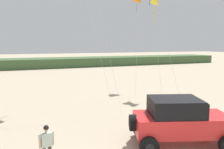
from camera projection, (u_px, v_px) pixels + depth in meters
dune_ridge at (27, 63)px, 44.26m from camera, size 90.00×7.28×1.87m
jeep at (180, 120)px, 10.38m from camera, size 5.01×3.63×2.26m
person_watching at (47, 143)px, 8.56m from camera, size 0.61×0.37×1.67m
kite_yellow_diamond at (156, 3)px, 20.28m from camera, size 1.23×4.74×9.18m
kite_black_sled at (138, 0)px, 23.86m from camera, size 3.73×5.90×10.34m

